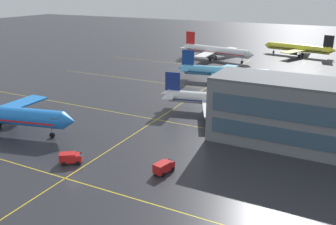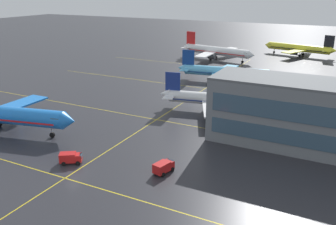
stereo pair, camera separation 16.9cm
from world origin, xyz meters
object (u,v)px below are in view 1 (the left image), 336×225
Objects in this scene: airliner_far_right_stand at (299,48)px; service_truck_catering at (71,158)px; service_truck_red_van at (164,167)px; airliner_far_left_stand at (216,51)px; airliner_third_row at (224,72)px; airliner_second_row at (218,99)px.

service_truck_catering is at bearing -98.69° from airliner_far_right_stand.
airliner_far_right_stand reaches higher than service_truck_red_van.
airliner_far_left_stand is at bearing 105.09° from service_truck_red_van.
airliner_third_row is 7.73× the size of service_truck_catering.
service_truck_catering is (-17.36, -4.78, 0.00)m from service_truck_red_van.
service_truck_catering is (-5.61, -72.60, -2.47)m from airliner_third_row.
airliner_far_left_stand is (-16.86, 38.29, 0.33)m from airliner_third_row.
airliner_second_row is at bearing -69.80° from airliner_far_left_stand.
airliner_far_right_stand is at bearing 88.39° from service_truck_red_van.
airliner_second_row is at bearing 94.65° from service_truck_red_van.
airliner_far_left_stand is 1.08× the size of airliner_far_right_stand.
service_truck_red_van is at bearing -80.17° from airliner_third_row.
airliner_second_row is 0.94× the size of airliner_third_row.
service_truck_red_van is at bearing -91.61° from airliner_far_right_stand.
airliner_far_left_stand reaches higher than airliner_second_row.
airliner_third_row reaches higher than airliner_second_row.
airliner_third_row is at bearing -103.31° from airliner_far_right_stand.
airliner_far_left_stand is 8.45× the size of service_truck_red_van.
airliner_far_left_stand reaches higher than service_truck_red_van.
service_truck_catering is at bearing -94.42° from airliner_third_row.
airliner_third_row is at bearing -66.23° from airliner_far_left_stand.
airliner_far_right_stand is at bearing 86.04° from airliner_second_row.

